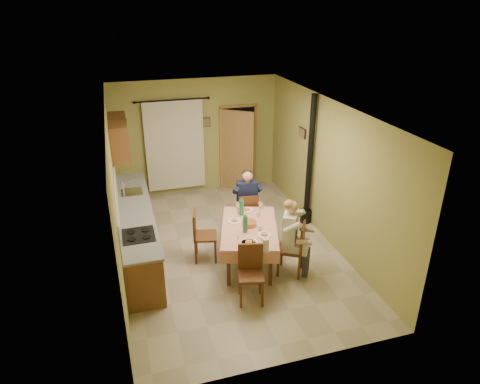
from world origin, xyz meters
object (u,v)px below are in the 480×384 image
object	(u,v)px
chair_far	(247,222)
man_far	(247,196)
dining_table	(249,245)
stove_flue	(309,179)
chair_near	(251,285)
chair_right	(291,258)
man_right	(292,229)
chair_left	(205,245)

from	to	relation	value
chair_far	man_far	xyz separation A→B (m)	(0.00, 0.01, 0.59)
dining_table	stove_flue	size ratio (longest dim) A/B	0.65
chair_far	chair_near	world-z (taller)	chair_near
chair_near	chair_right	size ratio (longest dim) A/B	0.97
man_right	chair_far	bearing A→B (deg)	43.87
chair_far	chair_left	xyz separation A→B (m)	(-1.02, -0.61, 0.00)
chair_far	man_far	size ratio (longest dim) A/B	0.68
dining_table	man_right	size ratio (longest dim) A/B	1.32
dining_table	man_far	bearing A→B (deg)	91.49
chair_far	man_right	xyz separation A→B (m)	(0.34, -1.49, 0.59)
chair_right	man_far	xyz separation A→B (m)	(-0.35, 1.51, 0.59)
chair_far	man_far	bearing A→B (deg)	90.00
dining_table	chair_near	distance (m)	1.07
chair_right	chair_left	size ratio (longest dim) A/B	1.01
stove_flue	dining_table	bearing A→B (deg)	-145.19
chair_right	chair_left	distance (m)	1.63
chair_near	man_right	xyz separation A→B (m)	(0.91, 0.53, 0.59)
chair_near	chair_right	distance (m)	1.06
chair_far	man_right	distance (m)	1.63
dining_table	chair_left	distance (m)	0.84
chair_near	stove_flue	world-z (taller)	stove_flue
chair_far	dining_table	bearing A→B (deg)	-98.40
dining_table	stove_flue	bearing A→B (deg)	51.69
chair_far	chair_right	world-z (taller)	chair_right
chair_near	dining_table	bearing A→B (deg)	-92.37
chair_right	man_far	bearing A→B (deg)	44.09
chair_right	chair_left	xyz separation A→B (m)	(-1.37, 0.88, -0.00)
chair_left	stove_flue	world-z (taller)	stove_flue
chair_left	stove_flue	xyz separation A→B (m)	(2.42, 0.78, 0.73)
dining_table	chair_near	xyz separation A→B (m)	(-0.30, -1.03, -0.09)
stove_flue	chair_left	bearing A→B (deg)	-162.07
dining_table	chair_near	size ratio (longest dim) A/B	1.92
dining_table	chair_right	size ratio (longest dim) A/B	1.86
man_right	chair_left	bearing A→B (deg)	88.44
chair_far	stove_flue	bearing A→B (deg)	14.04
dining_table	chair_far	distance (m)	1.03
chair_far	stove_flue	xyz separation A→B (m)	(1.40, 0.17, 0.74)
dining_table	chair_far	size ratio (longest dim) A/B	1.93
chair_far	chair_right	size ratio (longest dim) A/B	0.97
chair_right	man_right	bearing A→B (deg)	90.00
chair_near	man_far	world-z (taller)	man_far
man_far	man_right	size ratio (longest dim) A/B	1.00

